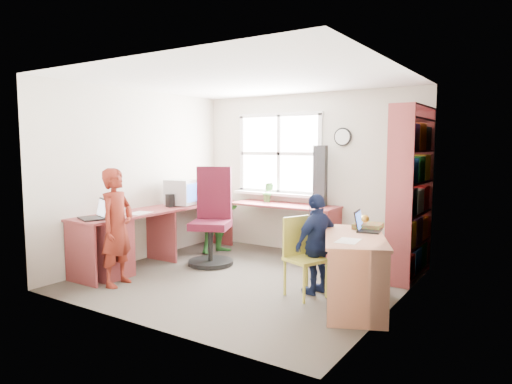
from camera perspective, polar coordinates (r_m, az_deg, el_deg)
room at (r=5.53m, az=-0.77°, el=1.58°), size 3.64×3.44×2.44m
l_desk at (r=6.19m, az=-13.02°, el=-5.23°), size 2.38×2.95×0.75m
right_desk at (r=4.76m, az=12.20°, el=-7.69°), size 1.04×1.39×0.73m
bookshelf at (r=5.89m, az=18.76°, el=-0.58°), size 0.30×1.02×2.10m
swivel_chair at (r=6.32m, az=-5.52°, el=-3.80°), size 0.82×0.82×1.33m
wooden_chair at (r=5.02m, az=5.74°, el=-7.61°), size 0.48×0.48×0.86m
crt_monitor at (r=6.76m, az=-9.35°, el=-0.05°), size 0.44×0.41×0.38m
laptop_left at (r=5.80m, az=-19.35°, el=-2.63°), size 0.43×0.40×0.24m
laptop_right at (r=4.99m, az=13.51°, el=-4.17°), size 0.31×0.35×0.22m
speaker_a at (r=6.62m, az=-10.69°, el=-1.07°), size 0.11×0.11×0.19m
speaker_b at (r=7.03m, az=-7.97°, el=-0.62°), size 0.12×0.12×0.18m
cd_tower at (r=6.65m, az=8.03°, el=2.01°), size 0.20×0.18×0.88m
game_box at (r=5.13m, az=13.83°, el=-4.13°), size 0.32×0.32×0.06m
paper_a at (r=6.12m, az=-14.40°, el=-2.57°), size 0.29×0.36×0.00m
paper_b at (r=4.44m, az=11.45°, el=-6.00°), size 0.23×0.30×0.00m
potted_plant at (r=7.06m, az=1.52°, el=-0.03°), size 0.20×0.17×0.31m
person_red at (r=5.54m, az=-16.99°, el=-4.22°), size 0.43×0.56×1.37m
person_green at (r=6.91m, az=-4.46°, el=-2.45°), size 0.59×0.70×1.27m
person_navy at (r=5.08m, az=7.66°, el=-6.43°), size 0.44×0.70×1.11m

